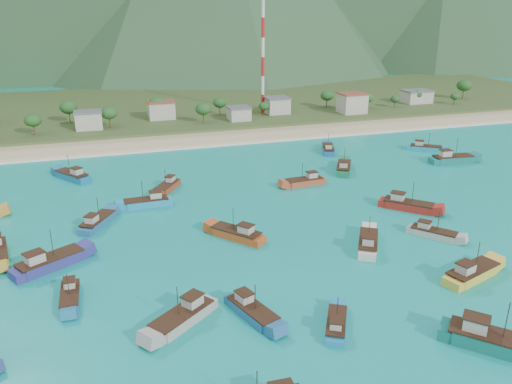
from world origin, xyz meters
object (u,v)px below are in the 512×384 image
object	(u,v)px
boat_11	(183,318)
boat_17	(167,187)
boat_6	(425,148)
boat_25	(252,312)
boat_16	(97,222)
boat_20	(493,342)
boat_9	(452,159)
radio_tower	(263,57)
boat_15	(368,244)
boat_14	(433,234)
boat_28	(72,176)
boat_18	(472,274)
boat_12	(70,297)
boat_27	(237,235)
boat_23	(328,150)
boat_26	(49,263)
boat_2	(336,325)
boat_5	(305,182)
boat_31	(147,203)
boat_10	(344,168)
boat_3	(407,206)

from	to	relation	value
boat_11	boat_17	distance (m)	54.84
boat_6	boat_25	bearing A→B (deg)	-14.27
boat_16	boat_20	xyz separation A→B (m)	(47.24, -55.23, 0.27)
boat_9	boat_11	size ratio (longest dim) A/B	1.19
radio_tower	boat_15	xyz separation A→B (m)	(-18.62, -116.15, -22.37)
boat_14	boat_28	distance (m)	87.01
boat_14	boat_28	bearing A→B (deg)	-79.69
boat_6	boat_18	bearing A→B (deg)	4.20
boat_9	radio_tower	bearing A→B (deg)	-152.72
boat_12	boat_27	xyz separation A→B (m)	(29.37, 12.75, 0.24)
boat_23	boat_26	xyz separation A→B (m)	(-75.43, -51.06, 0.19)
boat_18	boat_26	bearing A→B (deg)	-128.15
boat_12	boat_28	bearing A→B (deg)	-88.40
boat_26	boat_18	bearing A→B (deg)	39.28
boat_11	boat_14	xyz separation A→B (m)	(50.01, 13.06, -0.18)
boat_14	boat_18	distance (m)	15.73
boat_2	boat_28	size ratio (longest dim) A/B	0.76
boat_5	boat_6	size ratio (longest dim) A/B	1.04
boat_2	boat_15	bearing A→B (deg)	80.78
boat_14	boat_17	distance (m)	60.68
boat_6	boat_27	distance (m)	82.69
boat_11	boat_28	xyz separation A→B (m)	(-16.09, 69.64, 0.02)
boat_31	boat_20	bearing A→B (deg)	-151.10
boat_10	boat_2	bearing A→B (deg)	-88.03
boat_9	boat_14	bearing A→B (deg)	-36.20
boat_9	boat_20	world-z (taller)	boat_20
boat_6	boat_15	world-z (taller)	boat_15
boat_20	boat_25	world-z (taller)	boat_20
boat_10	boat_14	size ratio (longest dim) A/B	1.26
boat_2	boat_9	xyz separation A→B (m)	(65.58, 60.13, 0.46)
boat_10	boat_25	world-z (taller)	boat_10
boat_15	boat_27	bearing A→B (deg)	-175.36
boat_23	boat_26	distance (m)	91.09
boat_26	boat_20	bearing A→B (deg)	24.16
boat_2	boat_27	size ratio (longest dim) A/B	0.80
boat_6	boat_16	distance (m)	100.16
boat_15	boat_27	xyz separation A→B (m)	(-21.57, 10.90, 0.02)
boat_2	boat_11	world-z (taller)	boat_11
boat_15	boat_16	xyz separation A→B (m)	(-46.52, 25.01, -0.05)
boat_16	boat_28	size ratio (longest dim) A/B	0.93
boat_10	boat_20	bearing A→B (deg)	-72.54
boat_12	boat_15	distance (m)	50.98
boat_11	boat_16	world-z (taller)	boat_11
boat_28	boat_3	bearing A→B (deg)	-67.69
radio_tower	boat_23	world-z (taller)	radio_tower
boat_10	boat_14	bearing A→B (deg)	-63.62
radio_tower	boat_17	xyz separation A→B (m)	(-48.80, -74.27, -22.48)
boat_16	boat_31	size ratio (longest dim) A/B	0.97
boat_25	boat_28	world-z (taller)	boat_28
boat_5	boat_2	bearing A→B (deg)	156.54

